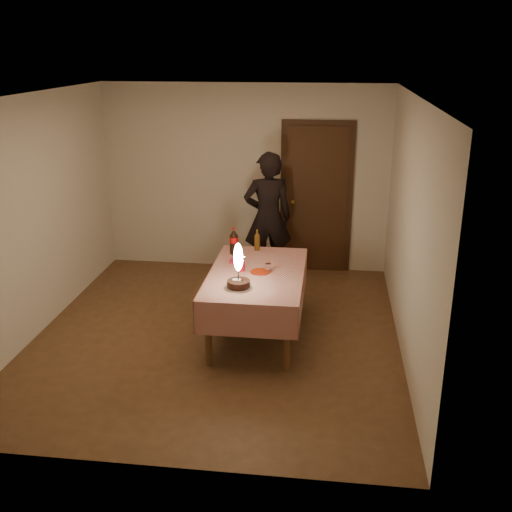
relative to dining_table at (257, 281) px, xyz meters
name	(u,v)px	position (x,y,z in m)	size (l,w,h in m)	color
ground	(218,334)	(-0.43, -0.06, -0.65)	(4.00, 4.50, 0.01)	brown
room_shell	(219,189)	(-0.40, 0.01, 1.01)	(4.04, 4.54, 2.62)	beige
dining_table	(257,281)	(0.00, 0.00, 0.00)	(1.02, 1.72, 0.75)	brown
birthday_cake	(238,275)	(-0.13, -0.46, 0.24)	(0.29, 0.29, 0.47)	white
red_plate	(260,272)	(0.04, 0.00, 0.10)	(0.22, 0.22, 0.01)	#BB2B0C
red_cup	(241,266)	(-0.17, 0.02, 0.15)	(0.08, 0.08, 0.10)	red
clear_cup	(268,268)	(0.12, 0.03, 0.15)	(0.07, 0.07, 0.09)	silver
napkin_stack	(237,261)	(-0.26, 0.29, 0.11)	(0.15, 0.15, 0.02)	red
cola_bottle	(234,241)	(-0.34, 0.57, 0.25)	(0.10, 0.10, 0.32)	black
amber_bottle_left	(257,241)	(-0.09, 0.73, 0.22)	(0.06, 0.06, 0.25)	#54330E
photographer	(268,218)	(-0.06, 1.66, 0.24)	(0.73, 0.56, 1.78)	black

